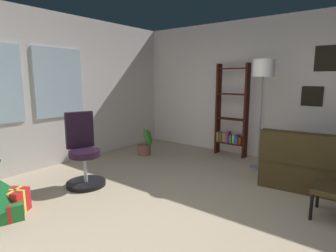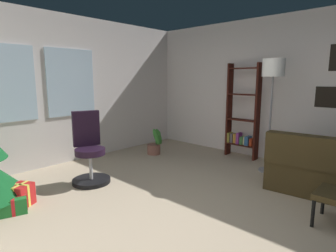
{
  "view_description": "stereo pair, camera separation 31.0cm",
  "coord_description": "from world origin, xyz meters",
  "px_view_note": "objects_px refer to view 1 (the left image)",
  "views": [
    {
      "loc": [
        -2.57,
        -1.42,
        1.55
      ],
      "look_at": [
        0.09,
        0.63,
        0.97
      ],
      "focal_mm": 29.41,
      "sensor_mm": 36.0,
      "label": 1
    },
    {
      "loc": [
        -2.37,
        -1.65,
        1.55
      ],
      "look_at": [
        0.09,
        0.63,
        0.97
      ],
      "focal_mm": 29.41,
      "sensor_mm": 36.0,
      "label": 2
    }
  ],
  "objects_px": {
    "office_chair": "(84,157)",
    "floor_lamp": "(263,77)",
    "footstool": "(334,191)",
    "bookshelf": "(231,117)",
    "gift_box_green": "(9,212)",
    "gift_box_red": "(16,201)",
    "potted_plant": "(146,145)"
  },
  "relations": [
    {
      "from": "bookshelf",
      "to": "footstool",
      "type": "bearing_deg",
      "value": -129.6
    },
    {
      "from": "floor_lamp",
      "to": "office_chair",
      "type": "bearing_deg",
      "value": 142.25
    },
    {
      "from": "footstool",
      "to": "floor_lamp",
      "type": "height_order",
      "value": "floor_lamp"
    },
    {
      "from": "gift_box_green",
      "to": "footstool",
      "type": "bearing_deg",
      "value": -51.72
    },
    {
      "from": "footstool",
      "to": "floor_lamp",
      "type": "relative_size",
      "value": 0.24
    },
    {
      "from": "gift_box_red",
      "to": "gift_box_green",
      "type": "relative_size",
      "value": 0.95
    },
    {
      "from": "gift_box_green",
      "to": "office_chair",
      "type": "bearing_deg",
      "value": 10.6
    },
    {
      "from": "gift_box_green",
      "to": "bookshelf",
      "type": "relative_size",
      "value": 0.19
    },
    {
      "from": "bookshelf",
      "to": "potted_plant",
      "type": "height_order",
      "value": "bookshelf"
    },
    {
      "from": "floor_lamp",
      "to": "potted_plant",
      "type": "xyz_separation_m",
      "value": [
        -0.55,
        2.13,
        -1.37
      ]
    },
    {
      "from": "footstool",
      "to": "floor_lamp",
      "type": "distance_m",
      "value": 2.16
    },
    {
      "from": "potted_plant",
      "to": "office_chair",
      "type": "bearing_deg",
      "value": -168.21
    },
    {
      "from": "gift_box_red",
      "to": "floor_lamp",
      "type": "height_order",
      "value": "floor_lamp"
    },
    {
      "from": "footstool",
      "to": "bookshelf",
      "type": "relative_size",
      "value": 0.24
    },
    {
      "from": "office_chair",
      "to": "footstool",
      "type": "bearing_deg",
      "value": -70.35
    },
    {
      "from": "office_chair",
      "to": "bookshelf",
      "type": "relative_size",
      "value": 0.58
    },
    {
      "from": "gift_box_red",
      "to": "gift_box_green",
      "type": "height_order",
      "value": "gift_box_red"
    },
    {
      "from": "gift_box_red",
      "to": "bookshelf",
      "type": "height_order",
      "value": "bookshelf"
    },
    {
      "from": "footstool",
      "to": "bookshelf",
      "type": "height_order",
      "value": "bookshelf"
    },
    {
      "from": "office_chair",
      "to": "floor_lamp",
      "type": "distance_m",
      "value": 3.11
    },
    {
      "from": "footstool",
      "to": "gift_box_green",
      "type": "bearing_deg",
      "value": 128.28
    },
    {
      "from": "footstool",
      "to": "gift_box_red",
      "type": "height_order",
      "value": "footstool"
    },
    {
      "from": "footstool",
      "to": "office_chair",
      "type": "height_order",
      "value": "office_chair"
    },
    {
      "from": "floor_lamp",
      "to": "potted_plant",
      "type": "distance_m",
      "value": 2.59
    },
    {
      "from": "footstool",
      "to": "gift_box_green",
      "type": "height_order",
      "value": "footstool"
    },
    {
      "from": "footstool",
      "to": "office_chair",
      "type": "bearing_deg",
      "value": 109.65
    },
    {
      "from": "gift_box_green",
      "to": "office_chair",
      "type": "distance_m",
      "value": 1.21
    },
    {
      "from": "gift_box_green",
      "to": "office_chair",
      "type": "height_order",
      "value": "office_chair"
    },
    {
      "from": "footstool",
      "to": "office_chair",
      "type": "relative_size",
      "value": 0.42
    },
    {
      "from": "potted_plant",
      "to": "bookshelf",
      "type": "bearing_deg",
      "value": -53.33
    },
    {
      "from": "bookshelf",
      "to": "potted_plant",
      "type": "relative_size",
      "value": 3.25
    },
    {
      "from": "footstool",
      "to": "gift_box_green",
      "type": "distance_m",
      "value": 3.61
    }
  ]
}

